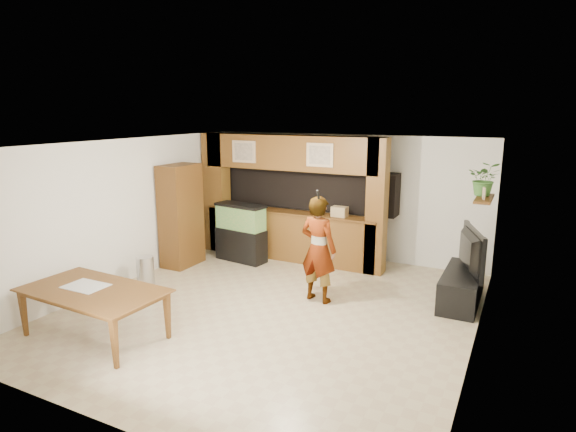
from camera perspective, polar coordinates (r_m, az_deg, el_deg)
The scene contains 20 objects.
floor at distance 7.78m, azimuth -2.00°, elevation -10.98°, with size 6.50×6.50×0.00m, color tan.
ceiling at distance 7.15m, azimuth -2.16°, elevation 8.49°, with size 6.50×6.50×0.00m, color white.
wall_back at distance 10.27m, azimuth 6.66°, elevation 2.33°, with size 6.00×6.00×0.00m, color silver.
wall_left at distance 9.15m, azimuth -18.80°, elevation 0.49°, with size 6.50×6.50×0.00m, color silver.
wall_right at distance 6.52m, azimuth 21.79°, elevation -4.43°, with size 6.50×6.50×0.00m, color silver.
partition at distance 10.07m, azimuth 0.38°, elevation 2.29°, with size 4.20×0.99×2.60m.
wall_clock at distance 9.75m, azimuth -14.73°, elevation 5.03°, with size 0.05×0.25×0.25m.
wall_shelf at distance 8.34m, azimuth 22.23°, elevation 1.91°, with size 0.25×0.90×0.04m, color brown.
pantry_cabinet at distance 9.87m, azimuth -12.56°, elevation 0.06°, with size 0.51×0.84×2.05m, color brown.
trash_can at distance 8.97m, azimuth -16.54°, elevation -6.36°, with size 0.31×0.31×0.56m, color #B2B2B7.
aquarium at distance 10.04m, azimuth -5.60°, elevation -2.03°, with size 1.09×0.41×1.21m.
tv_stand at distance 8.45m, azimuth 19.90°, elevation -7.91°, with size 0.57×1.55×0.52m, color black.
television at distance 8.26m, azimuth 20.21°, elevation -3.85°, with size 1.27×0.17×0.73m, color black.
photo_frame at distance 8.16m, azimuth 22.19°, elevation 2.49°, with size 0.03×0.14×0.18m, color tan.
potted_plant at distance 8.46m, azimuth 22.29°, elevation 4.11°, with size 0.51×0.44×0.56m, color #396D2B.
person at distance 7.84m, azimuth 3.62°, elevation -3.94°, with size 0.64×0.42×1.76m, color tan.
microphone at distance 7.47m, azimuth 3.59°, elevation 2.54°, with size 0.04×0.04×0.16m, color black.
dining_table at distance 7.25m, azimuth -22.13°, elevation -10.75°, with size 2.00×1.11×0.70m, color brown.
newspaper_a at distance 7.30m, azimuth -22.85°, elevation -7.66°, with size 0.58×0.42×0.01m, color silver.
counter_box at distance 9.49m, azimuth 6.14°, elevation 0.52°, with size 0.30×0.20×0.20m, color #9F8256.
Camera 1 is at (3.44, -6.25, 3.10)m, focal length 30.00 mm.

